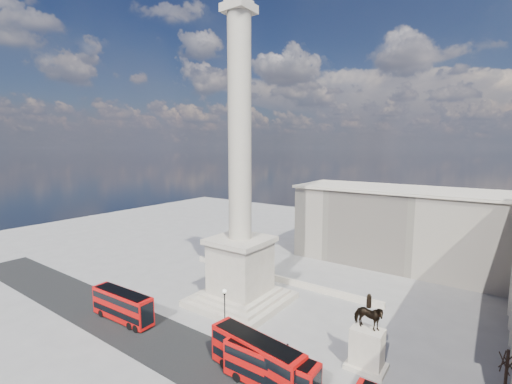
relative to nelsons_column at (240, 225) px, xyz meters
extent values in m
plane|color=gray|center=(0.00, -5.00, -12.92)|extent=(180.00, 180.00, 0.00)
cube|color=black|center=(5.00, -15.00, -12.91)|extent=(120.00, 9.00, 0.01)
cube|color=#BCB09C|center=(0.00, 0.00, -12.42)|extent=(14.00, 14.00, 1.00)
cube|color=#BCB09C|center=(0.00, 0.00, -11.67)|extent=(12.00, 12.00, 0.50)
cube|color=#BCB09C|center=(0.00, 0.00, -11.17)|extent=(10.00, 10.00, 0.50)
cube|color=#BCB09C|center=(0.00, 0.00, -6.92)|extent=(8.00, 8.00, 8.00)
cube|color=#BCB09C|center=(0.00, 0.00, -2.52)|extent=(9.00, 9.00, 0.80)
cylinder|color=#ACA28F|center=(0.00, 0.00, 14.88)|extent=(3.60, 3.60, 34.00)
cube|color=#BCB09C|center=(0.00, 0.00, 32.48)|extent=(4.20, 4.20, 1.20)
cube|color=#BCB09C|center=(0.00, 0.00, 33.38)|extent=(3.20, 3.20, 0.60)
cube|color=beige|center=(0.00, 11.00, -12.37)|extent=(40.00, 0.60, 1.10)
cube|color=beige|center=(20.00, 35.00, -4.92)|extent=(50.00, 16.00, 16.00)
cube|color=beige|center=(20.00, 35.00, 3.38)|extent=(51.00, 17.00, 0.60)
cube|color=red|center=(-10.35, -14.73, -10.56)|extent=(11.01, 2.91, 4.02)
cube|color=black|center=(-10.35, -14.73, -11.28)|extent=(10.57, 2.96, 0.89)
cube|color=black|center=(-10.35, -14.73, -9.49)|extent=(10.57, 2.96, 0.89)
cube|color=black|center=(-10.35, -14.73, -8.52)|extent=(9.90, 2.62, 0.06)
cylinder|color=black|center=(-13.95, -14.87, -12.37)|extent=(1.19, 2.64, 1.09)
cylinder|color=black|center=(-7.29, -14.61, -12.37)|extent=(1.19, 2.64, 1.09)
cylinder|color=black|center=(-5.99, -14.56, -12.37)|extent=(1.19, 2.64, 1.09)
cube|color=red|center=(15.02, -14.30, -10.62)|extent=(10.67, 2.49, 3.92)
cube|color=black|center=(15.02, -14.30, -11.32)|extent=(10.24, 2.55, 0.87)
cube|color=black|center=(15.02, -14.30, -9.58)|extent=(10.24, 2.55, 0.87)
cube|color=black|center=(15.02, -14.30, -8.63)|extent=(9.60, 2.24, 0.06)
cylinder|color=black|center=(11.50, -14.32, -12.38)|extent=(1.08, 2.55, 1.06)
cube|color=red|center=(12.95, -13.86, -10.39)|extent=(11.95, 4.11, 4.31)
cube|color=black|center=(12.95, -13.86, -11.16)|extent=(11.49, 4.11, 0.96)
cube|color=black|center=(12.95, -13.86, -9.25)|extent=(11.49, 4.11, 0.96)
cube|color=black|center=(12.95, -13.86, -8.20)|extent=(10.75, 3.70, 0.06)
cylinder|color=black|center=(9.12, -13.38, -12.33)|extent=(1.51, 2.90, 1.17)
cylinder|color=black|center=(4.52, -9.23, -12.67)|extent=(0.44, 0.44, 0.50)
cylinder|color=black|center=(4.52, -9.23, -9.90)|extent=(0.16, 0.16, 6.03)
cylinder|color=black|center=(4.52, -9.23, -6.99)|extent=(0.30, 0.30, 0.30)
sphere|color=silver|center=(4.52, -9.23, -6.64)|extent=(0.56, 0.56, 0.56)
cube|color=beige|center=(22.20, -5.11, -12.64)|extent=(4.36, 3.27, 0.55)
cube|color=beige|center=(22.20, -5.11, -10.52)|extent=(3.49, 2.40, 4.80)
imported|color=black|center=(22.20, -5.11, -6.65)|extent=(3.53, 1.68, 2.94)
cylinder|color=black|center=(22.20, -5.11, -4.88)|extent=(0.55, 0.55, 1.31)
sphere|color=black|center=(22.20, -5.11, -4.13)|extent=(0.39, 0.39, 0.39)
cylinder|color=#332319|center=(34.97, -3.36, -9.91)|extent=(0.28, 0.28, 6.01)
imported|color=black|center=(11.74, -10.03, -12.12)|extent=(0.64, 0.47, 1.59)
imported|color=black|center=(13.72, -8.40, -12.08)|extent=(0.95, 1.02, 1.68)
camera|label=1|loc=(32.89, -42.00, 12.18)|focal=24.00mm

